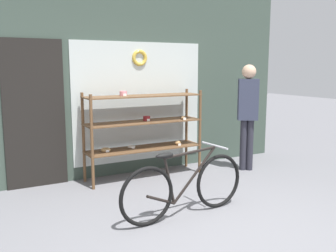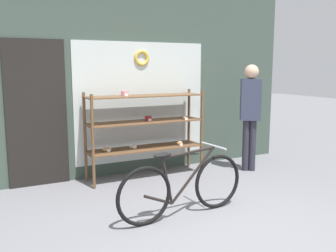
{
  "view_description": "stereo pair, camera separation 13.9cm",
  "coord_description": "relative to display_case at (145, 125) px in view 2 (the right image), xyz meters",
  "views": [
    {
      "loc": [
        -2.28,
        -2.92,
        1.72
      ],
      "look_at": [
        0.06,
        1.37,
        0.94
      ],
      "focal_mm": 40.0,
      "sensor_mm": 36.0,
      "label": 1
    },
    {
      "loc": [
        -2.16,
        -2.98,
        1.72
      ],
      "look_at": [
        0.06,
        1.37,
        0.94
      ],
      "focal_mm": 40.0,
      "sensor_mm": 36.0,
      "label": 2
    }
  ],
  "objects": [
    {
      "name": "pedestrian",
      "position": [
        1.67,
        -0.45,
        0.21
      ],
      "size": [
        0.37,
        0.32,
        1.75
      ],
      "rotation": [
        0.0,
        0.0,
        -0.56
      ],
      "color": "#282833",
      "rests_on": "ground_plane"
    },
    {
      "name": "bicycle",
      "position": [
        -0.25,
        -1.65,
        -0.47
      ],
      "size": [
        1.67,
        0.46,
        0.8
      ],
      "rotation": [
        0.0,
        0.0,
        0.07
      ],
      "color": "black",
      "rests_on": "ground_plane"
    },
    {
      "name": "display_case",
      "position": [
        0.0,
        0.0,
        0.0
      ],
      "size": [
        1.83,
        0.46,
        1.35
      ],
      "color": "brown",
      "rests_on": "ground_plane"
    },
    {
      "name": "ground_plane",
      "position": [
        -0.12,
        -2.26,
        -0.83
      ],
      "size": [
        30.0,
        30.0,
        0.0
      ],
      "primitive_type": "plane",
      "color": "slate"
    },
    {
      "name": "storefront_facade",
      "position": [
        -0.15,
        0.37,
        0.73
      ],
      "size": [
        5.88,
        0.13,
        3.19
      ],
      "color": "#3D4C42",
      "rests_on": "ground_plane"
    }
  ]
}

